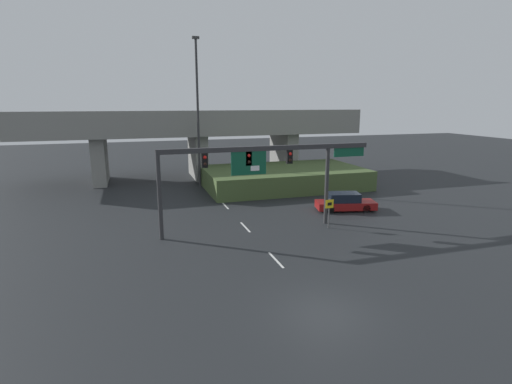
% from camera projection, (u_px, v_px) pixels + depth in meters
% --- Properties ---
extents(ground_plane, '(160.00, 160.00, 0.00)m').
position_uv_depth(ground_plane, '(324.00, 311.00, 17.00)').
color(ground_plane, black).
extents(lane_markings, '(0.14, 21.38, 0.01)m').
position_uv_depth(lane_markings, '(234.00, 215.00, 31.39)').
color(lane_markings, silver).
rests_on(lane_markings, ground).
extents(signal_gantry, '(14.89, 0.44, 5.85)m').
position_uv_depth(signal_gantry, '(262.00, 163.00, 26.88)').
color(signal_gantry, '#2D2D30').
rests_on(signal_gantry, ground).
extents(speed_limit_sign, '(0.60, 0.11, 2.13)m').
position_uv_depth(speed_limit_sign, '(329.00, 209.00, 27.90)').
color(speed_limit_sign, '#4C4C4C').
rests_on(speed_limit_sign, ground).
extents(highway_light_pole_near, '(0.70, 0.36, 14.98)m').
position_uv_depth(highway_light_pole_near, '(198.00, 111.00, 40.48)').
color(highway_light_pole_near, '#2D2D30').
rests_on(highway_light_pole_near, ground).
extents(overpass_bridge, '(38.03, 7.95, 7.84)m').
position_uv_depth(overpass_bridge, '(197.00, 132.00, 46.19)').
color(overpass_bridge, gray).
rests_on(overpass_bridge, ground).
extents(grass_embankment, '(16.21, 9.54, 1.99)m').
position_uv_depth(grass_embankment, '(283.00, 178.00, 41.73)').
color(grass_embankment, '#42562D').
rests_on(grass_embankment, ground).
extents(parked_sedan_near_right, '(5.07, 2.81, 1.47)m').
position_uv_depth(parked_sedan_near_right, '(345.00, 202.00, 32.72)').
color(parked_sedan_near_right, maroon).
rests_on(parked_sedan_near_right, ground).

